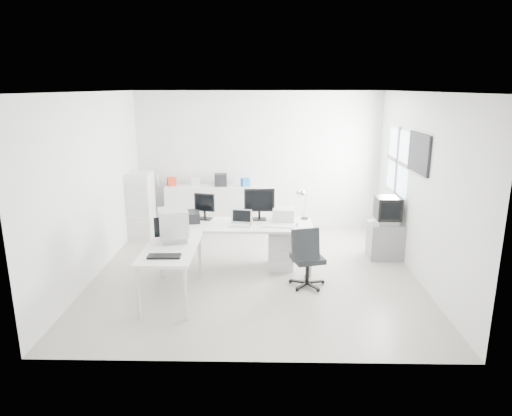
{
  "coord_description": "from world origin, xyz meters",
  "views": [
    {
      "loc": [
        0.14,
        -6.82,
        2.87
      ],
      "look_at": [
        0.0,
        0.2,
        1.0
      ],
      "focal_mm": 32.0,
      "sensor_mm": 36.0,
      "label": 1
    }
  ],
  "objects_px": {
    "laptop": "(240,219)",
    "crt_tv": "(388,211)",
    "tv_cabinet": "(385,240)",
    "side_desk": "(172,272)",
    "main_desk": "(237,246)",
    "inkjet_printer": "(185,217)",
    "filing_cabinet": "(141,205)",
    "sideboard": "(212,208)",
    "lcd_monitor_large": "(259,204)",
    "crt_monitor": "(173,225)",
    "laser_printer": "(284,214)",
    "lcd_monitor_small": "(205,207)",
    "drawer_pedestal": "(281,249)",
    "office_chair": "(308,256)"
  },
  "relations": [
    {
      "from": "inkjet_printer",
      "to": "laser_printer",
      "type": "bearing_deg",
      "value": -6.85
    },
    {
      "from": "lcd_monitor_large",
      "to": "sideboard",
      "type": "bearing_deg",
      "value": 115.69
    },
    {
      "from": "side_desk",
      "to": "crt_monitor",
      "type": "height_order",
      "value": "crt_monitor"
    },
    {
      "from": "drawer_pedestal",
      "to": "office_chair",
      "type": "xyz_separation_m",
      "value": [
        0.37,
        -0.74,
        0.18
      ]
    },
    {
      "from": "main_desk",
      "to": "filing_cabinet",
      "type": "relative_size",
      "value": 1.87
    },
    {
      "from": "inkjet_printer",
      "to": "filing_cabinet",
      "type": "relative_size",
      "value": 0.36
    },
    {
      "from": "lcd_monitor_small",
      "to": "laptop",
      "type": "height_order",
      "value": "lcd_monitor_small"
    },
    {
      "from": "laptop",
      "to": "laser_printer",
      "type": "bearing_deg",
      "value": 34.23
    },
    {
      "from": "inkjet_printer",
      "to": "crt_tv",
      "type": "bearing_deg",
      "value": -4.17
    },
    {
      "from": "sideboard",
      "to": "main_desk",
      "type": "bearing_deg",
      "value": -72.49
    },
    {
      "from": "main_desk",
      "to": "inkjet_printer",
      "type": "bearing_deg",
      "value": 173.29
    },
    {
      "from": "laser_printer",
      "to": "sideboard",
      "type": "relative_size",
      "value": 0.19
    },
    {
      "from": "side_desk",
      "to": "inkjet_printer",
      "type": "distance_m",
      "value": 1.28
    },
    {
      "from": "lcd_monitor_large",
      "to": "lcd_monitor_small",
      "type": "bearing_deg",
      "value": 176.93
    },
    {
      "from": "laser_printer",
      "to": "crt_monitor",
      "type": "xyz_separation_m",
      "value": [
        -1.6,
        -1.07,
        0.13
      ]
    },
    {
      "from": "tv_cabinet",
      "to": "crt_tv",
      "type": "height_order",
      "value": "crt_tv"
    },
    {
      "from": "filing_cabinet",
      "to": "main_desk",
      "type": "bearing_deg",
      "value": -38.77
    },
    {
      "from": "tv_cabinet",
      "to": "side_desk",
      "type": "bearing_deg",
      "value": -154.43
    },
    {
      "from": "sideboard",
      "to": "inkjet_printer",
      "type": "bearing_deg",
      "value": -95.5
    },
    {
      "from": "crt_monitor",
      "to": "crt_tv",
      "type": "height_order",
      "value": "crt_monitor"
    },
    {
      "from": "crt_tv",
      "to": "sideboard",
      "type": "distance_m",
      "value": 3.57
    },
    {
      "from": "inkjet_printer",
      "to": "lcd_monitor_large",
      "type": "relative_size",
      "value": 0.89
    },
    {
      "from": "drawer_pedestal",
      "to": "filing_cabinet",
      "type": "bearing_deg",
      "value": 150.11
    },
    {
      "from": "side_desk",
      "to": "inkjet_printer",
      "type": "height_order",
      "value": "inkjet_printer"
    },
    {
      "from": "lcd_monitor_small",
      "to": "crt_monitor",
      "type": "xyz_separation_m",
      "value": [
        -0.3,
        -1.1,
        0.02
      ]
    },
    {
      "from": "lcd_monitor_small",
      "to": "lcd_monitor_large",
      "type": "distance_m",
      "value": 0.9
    },
    {
      "from": "lcd_monitor_large",
      "to": "laptop",
      "type": "distance_m",
      "value": 0.48
    },
    {
      "from": "laptop",
      "to": "crt_monitor",
      "type": "distance_m",
      "value": 1.18
    },
    {
      "from": "main_desk",
      "to": "drawer_pedestal",
      "type": "distance_m",
      "value": 0.71
    },
    {
      "from": "filing_cabinet",
      "to": "tv_cabinet",
      "type": "bearing_deg",
      "value": -13.48
    },
    {
      "from": "crt_tv",
      "to": "side_desk",
      "type": "bearing_deg",
      "value": -154.43
    },
    {
      "from": "main_desk",
      "to": "laser_printer",
      "type": "height_order",
      "value": "laser_printer"
    },
    {
      "from": "side_desk",
      "to": "laser_printer",
      "type": "distance_m",
      "value": 2.13
    },
    {
      "from": "drawer_pedestal",
      "to": "inkjet_printer",
      "type": "height_order",
      "value": "inkjet_printer"
    },
    {
      "from": "crt_monitor",
      "to": "main_desk",
      "type": "bearing_deg",
      "value": 28.96
    },
    {
      "from": "drawer_pedestal",
      "to": "lcd_monitor_small",
      "type": "bearing_deg",
      "value": 170.91
    },
    {
      "from": "lcd_monitor_large",
      "to": "laptop",
      "type": "height_order",
      "value": "lcd_monitor_large"
    },
    {
      "from": "inkjet_printer",
      "to": "office_chair",
      "type": "relative_size",
      "value": 0.48
    },
    {
      "from": "laptop",
      "to": "filing_cabinet",
      "type": "height_order",
      "value": "filing_cabinet"
    },
    {
      "from": "inkjet_printer",
      "to": "tv_cabinet",
      "type": "xyz_separation_m",
      "value": [
        3.37,
        0.41,
        -0.52
      ]
    },
    {
      "from": "main_desk",
      "to": "crt_tv",
      "type": "relative_size",
      "value": 4.8
    },
    {
      "from": "lcd_monitor_large",
      "to": "crt_monitor",
      "type": "relative_size",
      "value": 1.11
    },
    {
      "from": "main_desk",
      "to": "inkjet_printer",
      "type": "relative_size",
      "value": 5.2
    },
    {
      "from": "office_chair",
      "to": "tv_cabinet",
      "type": "distance_m",
      "value": 1.89
    },
    {
      "from": "lcd_monitor_small",
      "to": "tv_cabinet",
      "type": "xyz_separation_m",
      "value": [
        3.07,
        0.26,
        -0.66
      ]
    },
    {
      "from": "tv_cabinet",
      "to": "filing_cabinet",
      "type": "xyz_separation_m",
      "value": [
        -4.5,
        1.08,
        0.33
      ]
    },
    {
      "from": "laptop",
      "to": "crt_tv",
      "type": "relative_size",
      "value": 0.71
    },
    {
      "from": "tv_cabinet",
      "to": "sideboard",
      "type": "height_order",
      "value": "sideboard"
    },
    {
      "from": "lcd_monitor_large",
      "to": "crt_monitor",
      "type": "height_order",
      "value": "lcd_monitor_large"
    },
    {
      "from": "laser_printer",
      "to": "side_desk",
      "type": "bearing_deg",
      "value": -135.63
    }
  ]
}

